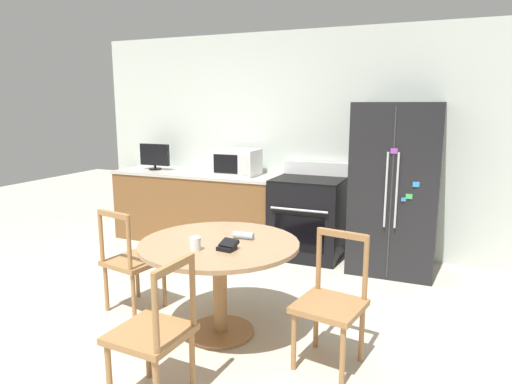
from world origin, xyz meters
TOP-DOWN VIEW (x-y plane):
  - ground_plane at (0.00, 0.00)m, footprint 14.00×14.00m
  - back_wall at (0.00, 2.65)m, footprint 5.20×0.10m
  - kitchen_counter at (-1.13, 2.29)m, footprint 2.17×0.64m
  - refrigerator at (1.32, 2.22)m, footprint 0.87×0.75m
  - oven_range at (0.36, 2.26)m, footprint 0.78×0.68m
  - microwave at (-0.56, 2.29)m, footprint 0.54×0.39m
  - countertop_tv at (-1.75, 2.30)m, footprint 0.43×0.16m
  - dining_table at (0.26, 0.24)m, footprint 1.20×1.20m
  - dining_chair_right at (1.15, 0.16)m, footprint 0.49×0.49m
  - dining_chair_near at (0.29, -0.65)m, footprint 0.45×0.45m
  - dining_chair_left at (-0.62, 0.31)m, footprint 0.49×0.49m
  - candle_glass at (0.20, 0.00)m, footprint 0.08×0.08m
  - folded_napkin at (0.40, 0.39)m, footprint 0.16×0.06m
  - wallet at (0.41, 0.10)m, footprint 0.14×0.14m

SIDE VIEW (x-z plane):
  - ground_plane at x=0.00m, z-range 0.00..0.00m
  - dining_chair_right at x=1.15m, z-range -0.02..0.89m
  - dining_chair_near at x=0.29m, z-range -0.02..0.89m
  - dining_chair_left at x=-0.62m, z-range -0.02..0.89m
  - kitchen_counter at x=-1.13m, z-range 0.00..0.90m
  - oven_range at x=0.36m, z-range -0.07..1.01m
  - dining_table at x=0.26m, z-range 0.23..0.96m
  - folded_napkin at x=0.40m, z-range 0.74..0.79m
  - wallet at x=0.41m, z-range 0.73..0.80m
  - candle_glass at x=0.20m, z-range 0.73..0.83m
  - refrigerator at x=1.32m, z-range 0.00..1.77m
  - microwave at x=-0.56m, z-range 0.90..1.22m
  - countertop_tv at x=-1.75m, z-range 0.91..1.25m
  - back_wall at x=0.00m, z-range 0.00..2.60m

